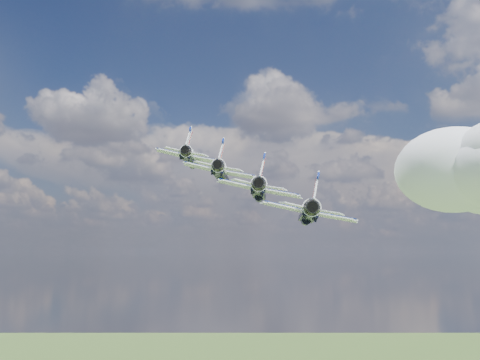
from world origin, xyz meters
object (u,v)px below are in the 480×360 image
(jet_1, at_px, (222,172))
(jet_2, at_px, (260,189))
(jet_0, at_px, (192,158))
(jet_3, at_px, (308,212))

(jet_1, bearing_deg, jet_2, -56.98)
(jet_0, relative_size, jet_3, 1.00)
(jet_0, relative_size, jet_2, 1.00)
(jet_1, bearing_deg, jet_3, -56.98)
(jet_2, bearing_deg, jet_3, -56.98)
(jet_0, bearing_deg, jet_2, -56.98)
(jet_2, xyz_separation_m, jet_3, (7.11, -6.84, -3.33))
(jet_1, bearing_deg, jet_0, 123.02)
(jet_2, bearing_deg, jet_0, 123.02)
(jet_2, relative_size, jet_3, 1.00)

